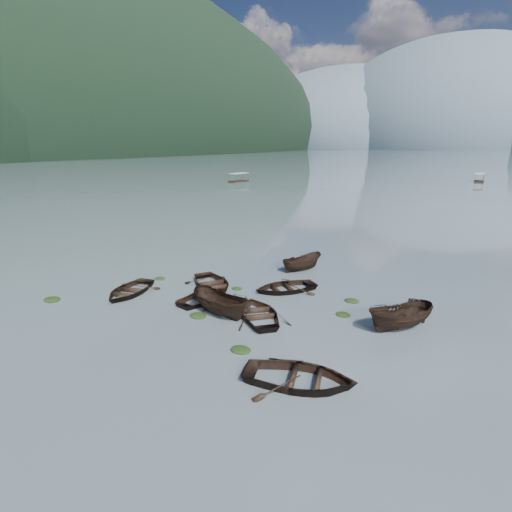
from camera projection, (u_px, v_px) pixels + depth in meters
The scene contains 22 objects.
ground_plane at pixel (146, 345), 21.41m from camera, with size 2400.00×2400.00×0.00m, color #4F5D63.
haze_mtn_a at pixel (350, 148), 897.86m from camera, with size 520.00×520.00×280.00m, color #475666.
haze_mtn_b at pixel (448, 149), 802.75m from camera, with size 520.00×520.00×340.00m, color #475666.
rowboat_0 at pixel (130, 294), 28.66m from camera, with size 3.28×4.60×0.95m, color black.
rowboat_1 at pixel (205, 300), 27.43m from camera, with size 3.02×4.23×0.88m, color black.
rowboat_2 at pixel (221, 315), 25.17m from camera, with size 1.74×4.63×1.79m, color black.
rowboat_3 at pixel (259, 317), 24.75m from camera, with size 3.33×4.66×0.96m, color black.
rowboat_4 at pixel (299, 384), 17.91m from camera, with size 3.65×5.11×1.06m, color black.
rowboat_5 at pixel (400, 329), 23.24m from camera, with size 1.71×4.54×1.75m, color black.
rowboat_6 at pixel (212, 287), 30.04m from camera, with size 3.42×4.79×0.99m, color black.
rowboat_7 at pixel (285, 291), 29.25m from camera, with size 3.34×4.68×0.97m, color black.
rowboat_8 at pixel (302, 270), 34.06m from camera, with size 1.51×4.01×1.55m, color black.
weed_clump_0 at pixel (52, 300), 27.44m from camera, with size 1.22×0.99×0.27m, color black.
weed_clump_1 at pixel (125, 298), 27.88m from camera, with size 1.14×0.91×0.25m, color black.
weed_clump_2 at pixel (198, 317), 24.88m from camera, with size 1.13×0.90×0.24m, color black.
weed_clump_3 at pixel (343, 315), 25.07m from camera, with size 0.94×0.80×0.21m, color black.
weed_clump_4 at pixel (241, 351), 20.79m from camera, with size 1.12×0.89×0.23m, color black.
weed_clump_5 at pixel (160, 279), 31.78m from camera, with size 0.93×0.75×0.20m, color black.
weed_clump_6 at pixel (237, 289), 29.58m from camera, with size 0.83×0.69×0.17m, color black.
weed_clump_7 at pixel (352, 301), 27.25m from camera, with size 1.01×0.81×0.22m, color black.
pontoon_left at pixel (239, 182), 111.56m from camera, with size 2.51×6.04×2.31m, color black, non-canonical shape.
pontoon_centre at pixel (479, 182), 111.21m from camera, with size 2.45×5.88×2.26m, color black, non-canonical shape.
Camera 1 is at (14.69, -13.85, 10.42)m, focal length 28.00 mm.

